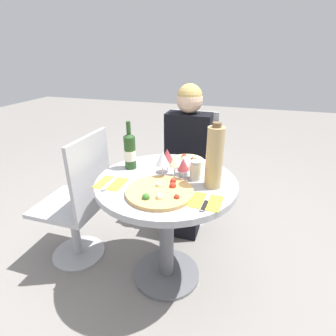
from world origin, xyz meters
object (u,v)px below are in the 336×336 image
object	(u,v)px
seated_diner	(186,166)
wine_bottle	(130,151)
tall_carafe	(214,158)
chair_behind_diner	(189,170)
chair_empty_side	(80,204)
dining_table	(166,206)
pizza_large	(160,192)

from	to	relation	value
seated_diner	wine_bottle	xyz separation A→B (m)	(-0.23, -0.53, 0.29)
wine_bottle	tall_carafe	size ratio (longest dim) A/B	0.84
seated_diner	tall_carafe	distance (m)	0.77
seated_diner	tall_carafe	xyz separation A→B (m)	(0.30, -0.62, 0.35)
chair_behind_diner	tall_carafe	bearing A→B (deg)	111.10
chair_empty_side	wine_bottle	xyz separation A→B (m)	(0.36, 0.09, 0.39)
dining_table	chair_behind_diner	world-z (taller)	chair_behind_diner
seated_diner	dining_table	bearing A→B (deg)	92.96
chair_behind_diner	pizza_large	xyz separation A→B (m)	(0.05, -0.93, 0.29)
dining_table	seated_diner	distance (m)	0.62
seated_diner	tall_carafe	size ratio (longest dim) A/B	3.34
dining_table	wine_bottle	size ratio (longest dim) A/B	2.72
seated_diner	chair_empty_side	xyz separation A→B (m)	(-0.59, -0.62, -0.10)
wine_bottle	pizza_large	bearing A→B (deg)	-42.41
dining_table	chair_behind_diner	size ratio (longest dim) A/B	0.86
chair_behind_diner	pizza_large	bearing A→B (deg)	92.95
pizza_large	wine_bottle	xyz separation A→B (m)	(-0.28, 0.26, 0.10)
chair_empty_side	wine_bottle	world-z (taller)	wine_bottle
dining_table	pizza_large	size ratio (longest dim) A/B	2.30
chair_behind_diner	seated_diner	bearing A→B (deg)	90.00
chair_empty_side	pizza_large	world-z (taller)	chair_empty_side
tall_carafe	chair_behind_diner	bearing A→B (deg)	111.10
chair_empty_side	dining_table	bearing A→B (deg)	-90.44
chair_behind_diner	wine_bottle	size ratio (longest dim) A/B	3.16
wine_bottle	tall_carafe	distance (m)	0.54
dining_table	pizza_large	bearing A→B (deg)	-84.51
chair_empty_side	tall_carafe	size ratio (longest dim) A/B	2.65
pizza_large	wine_bottle	world-z (taller)	wine_bottle
chair_behind_diner	wine_bottle	xyz separation A→B (m)	(-0.23, -0.67, 0.39)
dining_table	wine_bottle	xyz separation A→B (m)	(-0.27, 0.09, 0.29)
chair_behind_diner	seated_diner	world-z (taller)	seated_diner
dining_table	seated_diner	size ratio (longest dim) A/B	0.68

